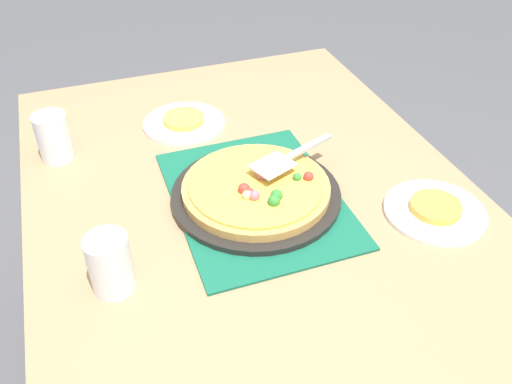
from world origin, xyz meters
name	(u,v)px	position (x,y,z in m)	size (l,w,h in m)	color
dining_table	(256,235)	(0.00, 0.00, 0.64)	(1.40, 1.00, 0.75)	#9E7A56
placemat	(256,198)	(0.00, 0.00, 0.75)	(0.48, 0.36, 0.01)	#145B42
pizza_pan	(256,194)	(0.00, 0.00, 0.76)	(0.38, 0.38, 0.01)	black
pizza	(257,187)	(0.00, 0.00, 0.78)	(0.33, 0.33, 0.05)	tan
plate_near_left	(184,123)	(-0.37, -0.08, 0.76)	(0.22, 0.22, 0.01)	white
plate_far_right	(435,211)	(0.18, 0.35, 0.76)	(0.22, 0.22, 0.01)	white
served_slice_left	(184,119)	(-0.37, -0.08, 0.77)	(0.11, 0.11, 0.02)	#EAB747
served_slice_right	(436,207)	(0.18, 0.35, 0.77)	(0.11, 0.11, 0.02)	gold
cup_near	(54,137)	(-0.32, -0.41, 0.81)	(0.08, 0.08, 0.12)	white
cup_corner	(110,264)	(0.16, -0.34, 0.81)	(0.08, 0.08, 0.12)	white
pizza_server	(288,157)	(-0.04, 0.09, 0.82)	(0.13, 0.23, 0.01)	silver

